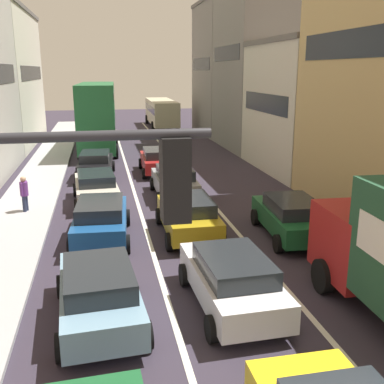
# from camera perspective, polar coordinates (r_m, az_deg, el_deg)

# --- Properties ---
(sidewalk_left) EXTENTS (2.60, 64.00, 0.14)m
(sidewalk_left) POSITION_cam_1_polar(r_m,az_deg,el_deg) (25.16, -18.89, 0.45)
(sidewalk_left) COLOR #A7A7A7
(sidewalk_left) RESTS_ON ground
(lane_stripe_left) EXTENTS (0.16, 60.00, 0.01)m
(lane_stripe_left) POSITION_cam_1_polar(r_m,az_deg,el_deg) (24.98, -7.45, 0.88)
(lane_stripe_left) COLOR silver
(lane_stripe_left) RESTS_ON ground
(lane_stripe_right) EXTENTS (0.16, 60.00, 0.01)m
(lane_stripe_right) POSITION_cam_1_polar(r_m,az_deg,el_deg) (25.42, 0.21, 1.26)
(lane_stripe_right) COLOR silver
(lane_stripe_right) RESTS_ON ground
(building_row_right) EXTENTS (7.20, 43.90, 13.45)m
(building_row_right) POSITION_cam_1_polar(r_m,az_deg,el_deg) (29.76, 15.36, 14.22)
(building_row_right) COLOR gray
(building_row_right) RESTS_ON ground
(sedan_centre_lane_second) EXTENTS (2.18, 4.36, 1.49)m
(sedan_centre_lane_second) POSITION_cam_1_polar(r_m,az_deg,el_deg) (12.06, 4.96, -10.69)
(sedan_centre_lane_second) COLOR silver
(sedan_centre_lane_second) RESTS_ON ground
(wagon_left_lane_second) EXTENTS (2.29, 4.41, 1.49)m
(wagon_left_lane_second) POSITION_cam_1_polar(r_m,az_deg,el_deg) (11.60, -11.48, -12.04)
(wagon_left_lane_second) COLOR #759EB7
(wagon_left_lane_second) RESTS_ON ground
(hatchback_centre_lane_third) EXTENTS (2.09, 4.31, 1.49)m
(hatchback_centre_lane_third) POSITION_cam_1_polar(r_m,az_deg,el_deg) (17.08, -0.47, -2.82)
(hatchback_centre_lane_third) COLOR #B29319
(hatchback_centre_lane_third) RESTS_ON ground
(sedan_left_lane_third) EXTENTS (2.29, 4.41, 1.49)m
(sedan_left_lane_third) POSITION_cam_1_polar(r_m,az_deg,el_deg) (16.95, -11.24, -3.27)
(sedan_left_lane_third) COLOR #194C8C
(sedan_left_lane_third) RESTS_ON ground
(coupe_centre_lane_fourth) EXTENTS (2.09, 4.32, 1.49)m
(coupe_centre_lane_fourth) POSITION_cam_1_polar(r_m,az_deg,el_deg) (22.30, -2.18, 1.40)
(coupe_centre_lane_fourth) COLOR gray
(coupe_centre_lane_fourth) RESTS_ON ground
(sedan_left_lane_fourth) EXTENTS (2.28, 4.40, 1.49)m
(sedan_left_lane_fourth) POSITION_cam_1_polar(r_m,az_deg,el_deg) (21.62, -11.82, 0.65)
(sedan_left_lane_fourth) COLOR beige
(sedan_left_lane_fourth) RESTS_ON ground
(sedan_centre_lane_fifth) EXTENTS (2.13, 4.34, 1.49)m
(sedan_centre_lane_fifth) POSITION_cam_1_polar(r_m,az_deg,el_deg) (27.57, -4.29, 3.97)
(sedan_centre_lane_fifth) COLOR #A51E1E
(sedan_centre_lane_fifth) RESTS_ON ground
(sedan_left_lane_fifth) EXTENTS (2.28, 4.40, 1.49)m
(sedan_left_lane_fifth) POSITION_cam_1_polar(r_m,az_deg,el_deg) (27.02, -11.88, 3.47)
(sedan_left_lane_fifth) COLOR black
(sedan_left_lane_fifth) RESTS_ON ground
(sedan_right_lane_behind_truck) EXTENTS (2.29, 4.41, 1.49)m
(sedan_right_lane_behind_truck) POSITION_cam_1_polar(r_m,az_deg,el_deg) (17.27, 12.19, -2.97)
(sedan_right_lane_behind_truck) COLOR #19592D
(sedan_right_lane_behind_truck) RESTS_ON ground
(bus_mid_queue_primary) EXTENTS (3.10, 10.59, 5.06)m
(bus_mid_queue_primary) POSITION_cam_1_polar(r_m,az_deg,el_deg) (35.57, -11.61, 9.48)
(bus_mid_queue_primary) COLOR #1E6033
(bus_mid_queue_primary) RESTS_ON ground
(bus_far_queue_secondary) EXTENTS (2.92, 10.54, 2.90)m
(bus_far_queue_secondary) POSITION_cam_1_polar(r_m,az_deg,el_deg) (50.25, -3.83, 10.01)
(bus_far_queue_secondary) COLOR #BFB793
(bus_far_queue_secondary) RESTS_ON ground
(pedestrian_mid_sidewalk) EXTENTS (0.34, 0.52, 1.66)m
(pedestrian_mid_sidewalk) POSITION_cam_1_polar(r_m,az_deg,el_deg) (20.79, -20.10, -0.09)
(pedestrian_mid_sidewalk) COLOR #262D47
(pedestrian_mid_sidewalk) RESTS_ON ground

